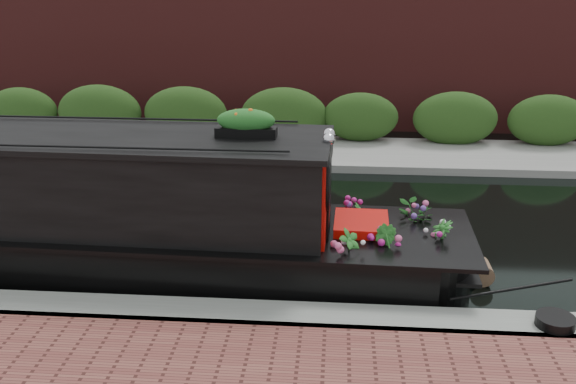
{
  "coord_description": "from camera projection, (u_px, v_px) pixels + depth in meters",
  "views": [
    {
      "loc": [
        1.47,
        -10.16,
        4.33
      ],
      "look_at": [
        0.72,
        -0.6,
        0.85
      ],
      "focal_mm": 40.0,
      "sensor_mm": 36.0,
      "label": 1
    }
  ],
  "objects": [
    {
      "name": "rope_fender",
      "position": [
        481.0,
        271.0,
        9.13
      ],
      "size": [
        0.31,
        0.39,
        0.31
      ],
      "primitive_type": "cylinder",
      "rotation": [
        1.57,
        0.0,
        0.0
      ],
      "color": "brown",
      "rests_on": "ground"
    },
    {
      "name": "far_brick_wall",
      "position": [
        284.0,
        125.0,
        17.86
      ],
      "size": [
        40.0,
        1.0,
        8.0
      ],
      "primitive_type": "cube",
      "color": "#531D1C",
      "rests_on": "ground"
    },
    {
      "name": "narrowboat",
      "position": [
        60.0,
        217.0,
        9.36
      ],
      "size": [
        11.39,
        2.33,
        2.66
      ],
      "rotation": [
        0.0,
        0.0,
        -0.03
      ],
      "color": "black",
      "rests_on": "ground"
    },
    {
      "name": "coiled_mooring_rope",
      "position": [
        555.0,
        321.0,
        7.58
      ],
      "size": [
        0.46,
        0.46,
        0.12
      ],
      "primitive_type": "cylinder",
      "color": "black",
      "rests_on": "near_bank_coping"
    },
    {
      "name": "near_bank_coping",
      "position": [
        214.0,
        327.0,
        8.02
      ],
      "size": [
        40.0,
        0.6,
        0.5
      ],
      "primitive_type": "cube",
      "color": "gray",
      "rests_on": "ground"
    },
    {
      "name": "ground",
      "position": [
        250.0,
        225.0,
        11.11
      ],
      "size": [
        80.0,
        80.0,
        0.0
      ],
      "primitive_type": "plane",
      "color": "black",
      "rests_on": "ground"
    },
    {
      "name": "far_hedge",
      "position": [
        277.0,
        145.0,
        15.89
      ],
      "size": [
        40.0,
        1.1,
        2.8
      ],
      "primitive_type": "cube",
      "color": "#234316",
      "rests_on": "ground"
    },
    {
      "name": "far_bank_path",
      "position": [
        274.0,
        156.0,
        15.05
      ],
      "size": [
        40.0,
        2.4,
        0.34
      ],
      "primitive_type": "cube",
      "color": "gray",
      "rests_on": "ground"
    }
  ]
}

